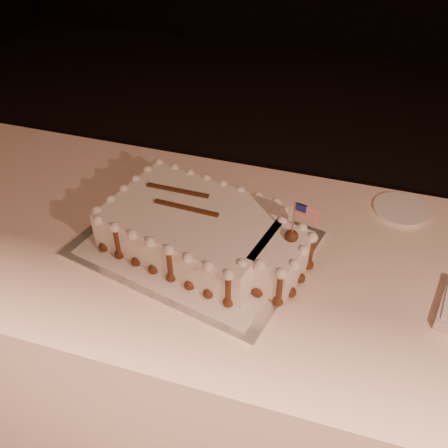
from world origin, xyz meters
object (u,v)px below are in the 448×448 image
(banquet_table, at_px, (254,347))
(sheet_cake, at_px, (204,231))
(cake_board, at_px, (195,243))
(side_plate, at_px, (401,209))

(banquet_table, relative_size, sheet_cake, 4.32)
(cake_board, height_order, sheet_cake, sheet_cake)
(banquet_table, relative_size, side_plate, 15.60)
(banquet_table, distance_m, sheet_cake, 0.46)
(banquet_table, height_order, sheet_cake, sheet_cake)
(cake_board, distance_m, side_plate, 0.59)
(sheet_cake, distance_m, side_plate, 0.57)
(banquet_table, height_order, side_plate, side_plate)
(cake_board, relative_size, side_plate, 3.66)
(cake_board, xyz_separation_m, sheet_cake, (0.03, -0.01, 0.06))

